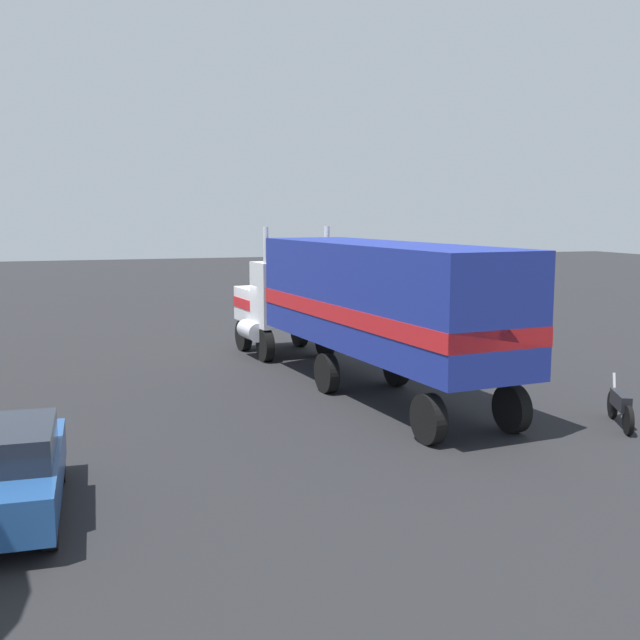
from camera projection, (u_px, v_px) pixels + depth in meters
ground_plane at (272, 352)px, 27.44m from camera, size 120.00×120.00×0.00m
lane_stripe_near at (359, 345)px, 28.88m from camera, size 4.39×0.64×0.01m
lane_stripe_mid at (455, 355)px, 26.92m from camera, size 4.40×0.52×0.01m
semi_truck at (361, 300)px, 21.45m from camera, size 14.35×4.28×4.50m
person_bystander at (421, 345)px, 23.64m from camera, size 0.34×0.45×1.63m
parked_car at (2, 470)px, 12.36m from camera, size 4.45×1.92×1.57m
motorcycle at (620, 406)px, 17.84m from camera, size 1.95×1.00×1.12m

